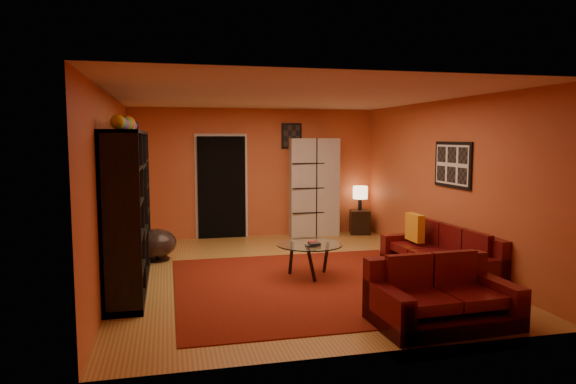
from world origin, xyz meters
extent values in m
plane|color=olive|center=(0.00, 0.00, 0.00)|extent=(6.00, 6.00, 0.00)
plane|color=white|center=(0.00, 0.00, 2.60)|extent=(6.00, 6.00, 0.00)
plane|color=#BC4E29|center=(0.00, 3.00, 1.30)|extent=(6.00, 0.00, 6.00)
plane|color=#BC4E29|center=(0.00, -3.00, 1.30)|extent=(6.00, 0.00, 6.00)
plane|color=#BC4E29|center=(-2.50, 0.00, 1.30)|extent=(0.00, 6.00, 6.00)
plane|color=#BC4E29|center=(2.50, 0.00, 1.30)|extent=(0.00, 6.00, 6.00)
cube|color=#561209|center=(0.10, -0.70, 0.01)|extent=(3.60, 3.60, 0.01)
cube|color=black|center=(-0.70, 2.96, 1.02)|extent=(0.95, 0.10, 2.04)
cube|color=black|center=(2.48, -0.30, 1.60)|extent=(0.03, 1.00, 0.70)
cube|color=black|center=(0.75, 2.98, 2.05)|extent=(0.42, 0.03, 0.52)
cube|color=black|center=(-2.27, 0.00, 1.05)|extent=(0.45, 3.00, 2.10)
imported|color=black|center=(-2.23, 0.00, 1.00)|extent=(0.99, 0.13, 0.57)
cube|color=#45090C|center=(2.05, -0.73, 0.16)|extent=(0.96, 2.10, 0.32)
cube|color=#45090C|center=(2.38, -0.71, 0.42)|extent=(0.30, 2.06, 0.85)
cube|color=#45090C|center=(2.11, -1.66, 0.31)|extent=(0.85, 0.23, 0.62)
cube|color=#45090C|center=(1.99, 0.21, 0.31)|extent=(0.85, 0.23, 0.62)
cube|color=#45090C|center=(2.04, -1.29, 0.47)|extent=(0.65, 0.58, 0.12)
cube|color=#45090C|center=(2.01, -0.73, 0.47)|extent=(0.65, 0.58, 0.12)
cube|color=#45090C|center=(1.98, -0.17, 0.47)|extent=(0.65, 0.58, 0.12)
cube|color=#45090C|center=(1.09, -2.50, 0.16)|extent=(1.52, 0.95, 0.32)
cube|color=#45090C|center=(1.08, -2.15, 0.42)|extent=(1.49, 0.24, 0.85)
cube|color=#45090C|center=(1.74, -2.47, 0.31)|extent=(0.22, 0.90, 0.62)
cube|color=#45090C|center=(0.44, -2.53, 0.31)|extent=(0.22, 0.90, 0.62)
cube|color=#45090C|center=(1.38, -2.53, 0.47)|extent=(0.57, 0.69, 0.12)
cube|color=#45090C|center=(0.82, -2.55, 0.47)|extent=(0.57, 0.69, 0.12)
cube|color=orange|center=(1.95, -0.16, 0.63)|extent=(0.12, 0.42, 0.42)
cylinder|color=silver|center=(0.22, -0.31, 0.48)|extent=(0.96, 0.96, 0.02)
cylinder|color=black|center=(0.50, -0.21, 0.24)|extent=(0.05, 0.05, 0.46)
cylinder|color=black|center=(-0.01, -0.11, 0.24)|extent=(0.05, 0.05, 0.46)
cylinder|color=black|center=(0.17, -0.60, 0.24)|extent=(0.05, 0.05, 0.46)
cube|color=#B9B2AB|center=(1.17, 2.80, 1.00)|extent=(1.02, 0.50, 2.00)
cylinder|color=black|center=(-1.95, 1.24, 0.02)|extent=(0.44, 0.44, 0.03)
cylinder|color=black|center=(-1.95, 1.24, 0.10)|extent=(0.06, 0.06, 0.15)
ellipsoid|color=#403938|center=(-1.95, 1.24, 0.29)|extent=(0.63, 0.63, 0.48)
cube|color=black|center=(2.16, 2.70, 0.25)|extent=(0.48, 0.48, 0.50)
cylinder|color=black|center=(2.16, 2.70, 0.62)|extent=(0.08, 0.08, 0.24)
cylinder|color=#F0C584|center=(2.16, 2.70, 0.87)|extent=(0.30, 0.30, 0.26)
camera|label=1|loc=(-1.75, -7.31, 2.00)|focal=32.00mm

